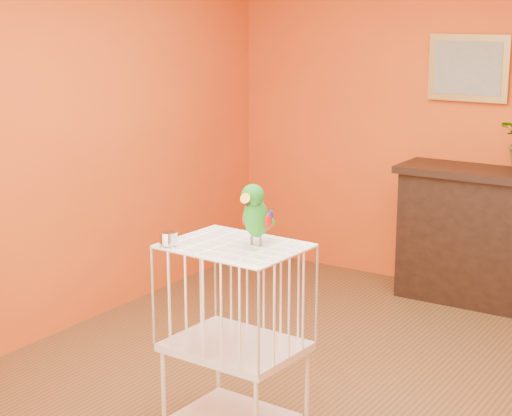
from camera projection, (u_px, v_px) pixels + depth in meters
The scene contains 7 objects.
ground at pixel (324, 391), 5.02m from camera, with size 4.50×4.50×0.00m, color brown.
room_shell at pixel (329, 123), 4.65m from camera, with size 4.50×4.50×4.50m.
console_cabinet at pixel (488, 238), 6.38m from camera, with size 1.39×0.50×1.03m.
framed_picture at pixel (468, 68), 6.43m from camera, with size 0.62×0.04×0.50m.
birdcage at pixel (235, 337), 4.42m from camera, with size 0.69×0.55×1.03m.
feed_cup at pixel (168, 238), 4.30m from camera, with size 0.09×0.09×0.07m, color silver.
parrot at pixel (256, 213), 4.28m from camera, with size 0.16×0.29×0.32m.
Camera 1 is at (2.17, -4.11, 2.20)m, focal length 60.00 mm.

